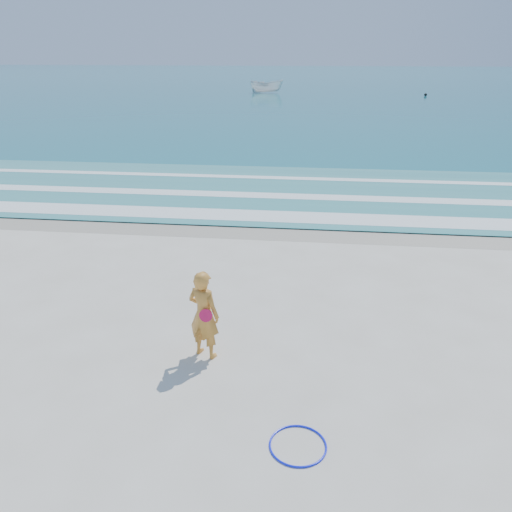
# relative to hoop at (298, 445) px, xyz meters

# --- Properties ---
(ground) EXTENTS (400.00, 400.00, 0.00)m
(ground) POSITION_rel_hoop_xyz_m (-1.58, 1.54, -0.02)
(ground) COLOR silver
(ground) RESTS_ON ground
(wet_sand) EXTENTS (400.00, 2.40, 0.00)m
(wet_sand) POSITION_rel_hoop_xyz_m (-1.58, 10.54, -0.02)
(wet_sand) COLOR #B2A893
(wet_sand) RESTS_ON ground
(ocean) EXTENTS (400.00, 190.00, 0.04)m
(ocean) POSITION_rel_hoop_xyz_m (-1.58, 106.54, 0.00)
(ocean) COLOR #19727F
(ocean) RESTS_ON ground
(shallow) EXTENTS (400.00, 10.00, 0.01)m
(shallow) POSITION_rel_hoop_xyz_m (-1.58, 15.54, 0.03)
(shallow) COLOR #59B7AD
(shallow) RESTS_ON ocean
(foam_near) EXTENTS (400.00, 1.40, 0.01)m
(foam_near) POSITION_rel_hoop_xyz_m (-1.58, 11.84, 0.04)
(foam_near) COLOR white
(foam_near) RESTS_ON shallow
(foam_mid) EXTENTS (400.00, 0.90, 0.01)m
(foam_mid) POSITION_rel_hoop_xyz_m (-1.58, 14.74, 0.04)
(foam_mid) COLOR white
(foam_mid) RESTS_ON shallow
(foam_far) EXTENTS (400.00, 0.60, 0.01)m
(foam_far) POSITION_rel_hoop_xyz_m (-1.58, 18.04, 0.04)
(foam_far) COLOR white
(foam_far) RESTS_ON shallow
(hoop) EXTENTS (1.18, 1.18, 0.03)m
(hoop) POSITION_rel_hoop_xyz_m (0.00, 0.00, 0.00)
(hoop) COLOR #0E1BFF
(hoop) RESTS_ON ground
(boat) EXTENTS (4.82, 1.87, 1.85)m
(boat) POSITION_rel_hoop_xyz_m (-7.27, 70.25, 0.95)
(boat) COLOR silver
(boat) RESTS_ON ocean
(buoy) EXTENTS (0.40, 0.40, 0.40)m
(buoy) POSITION_rel_hoop_xyz_m (14.87, 67.23, 0.22)
(buoy) COLOR black
(buoy) RESTS_ON ocean
(woman) EXTENTS (0.83, 0.70, 1.93)m
(woman) POSITION_rel_hoop_xyz_m (-2.03, 2.41, 0.95)
(woman) COLOR orange
(woman) RESTS_ON ground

